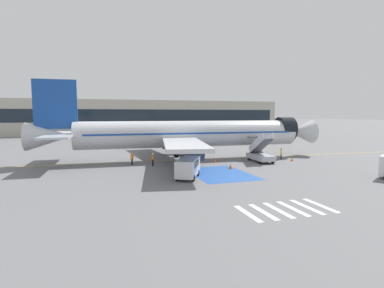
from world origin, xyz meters
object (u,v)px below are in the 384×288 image
object	(u,v)px
service_van_1	(188,166)
airliner	(187,134)
traffic_cone_0	(215,161)
traffic_cone_2	(231,166)
ground_crew_0	(281,153)
terminal_building	(131,117)
boarding_stairs_forward	(261,155)
fuel_tanker	(125,137)
ground_crew_2	(153,159)
traffic_cone_1	(292,159)
ground_crew_3	(132,158)
ground_crew_1	(187,156)

from	to	relation	value
service_van_1	airliner	bearing A→B (deg)	101.84
traffic_cone_0	traffic_cone_2	bearing A→B (deg)	-89.62
ground_crew_0	traffic_cone_2	xyz separation A→B (m)	(-10.22, -4.41, -0.69)
airliner	traffic_cone_0	distance (m)	5.80
traffic_cone_0	terminal_building	distance (m)	66.26
airliner	traffic_cone_2	distance (m)	9.68
boarding_stairs_forward	fuel_tanker	size ratio (longest dim) A/B	0.53
terminal_building	ground_crew_2	bearing A→B (deg)	-93.79
traffic_cone_1	terminal_building	bearing A→B (deg)	102.78
traffic_cone_1	terminal_building	distance (m)	70.07
traffic_cone_0	airliner	bearing A→B (deg)	131.99
fuel_tanker	traffic_cone_1	bearing A→B (deg)	-54.61
ground_crew_3	traffic_cone_0	world-z (taller)	ground_crew_3
traffic_cone_2	airliner	bearing A→B (deg)	110.03
traffic_cone_0	traffic_cone_2	size ratio (longest dim) A/B	0.77
fuel_tanker	service_van_1	xyz separation A→B (m)	(3.46, -34.82, -0.56)
ground_crew_1	terminal_building	bearing A→B (deg)	-15.73
traffic_cone_0	traffic_cone_1	bearing A→B (deg)	-11.50
boarding_stairs_forward	ground_crew_0	distance (m)	4.04
ground_crew_0	ground_crew_1	distance (m)	14.25
ground_crew_2	traffic_cone_1	bearing A→B (deg)	105.90
traffic_cone_1	terminal_building	world-z (taller)	terminal_building
traffic_cone_2	terminal_building	distance (m)	71.31
boarding_stairs_forward	ground_crew_2	distance (m)	15.17
traffic_cone_0	terminal_building	size ratio (longest dim) A/B	0.00
service_van_1	boarding_stairs_forward	bearing A→B (deg)	57.27
airliner	ground_crew_2	world-z (taller)	airliner
fuel_tanker	ground_crew_2	world-z (taller)	fuel_tanker
ground_crew_0	ground_crew_3	world-z (taller)	ground_crew_0
ground_crew_0	ground_crew_1	world-z (taller)	ground_crew_0
boarding_stairs_forward	ground_crew_0	xyz separation A→B (m)	(3.95, 0.83, -0.03)
service_van_1	ground_crew_0	world-z (taller)	service_van_1
boarding_stairs_forward	ground_crew_3	world-z (taller)	boarding_stairs_forward
fuel_tanker	terminal_building	size ratio (longest dim) A/B	0.09
service_van_1	ground_crew_1	size ratio (longest dim) A/B	2.94
airliner	traffic_cone_1	world-z (taller)	airliner
airliner	traffic_cone_1	size ratio (longest dim) A/B	89.82
airliner	ground_crew_3	world-z (taller)	airliner
airliner	terminal_building	distance (m)	62.53
boarding_stairs_forward	ground_crew_2	xyz separation A→B (m)	(-15.13, 1.13, -0.05)
airliner	traffic_cone_2	bearing A→B (deg)	22.68
traffic_cone_2	boarding_stairs_forward	bearing A→B (deg)	29.71
traffic_cone_0	ground_crew_0	bearing A→B (deg)	-3.71
ground_crew_1	terminal_building	xyz separation A→B (m)	(-0.49, 65.35, 4.68)
boarding_stairs_forward	ground_crew_0	world-z (taller)	boarding_stairs_forward
fuel_tanker	traffic_cone_2	bearing A→B (deg)	-73.31
airliner	service_van_1	bearing A→B (deg)	-13.57
boarding_stairs_forward	traffic_cone_2	bearing A→B (deg)	-147.65
fuel_tanker	ground_crew_2	size ratio (longest dim) A/B	5.91
ground_crew_2	ground_crew_3	size ratio (longest dim) A/B	1.00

